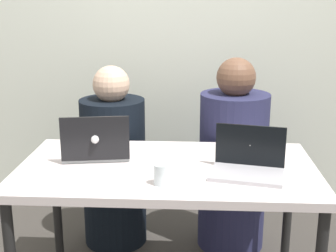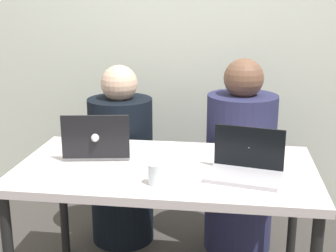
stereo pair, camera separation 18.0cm
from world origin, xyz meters
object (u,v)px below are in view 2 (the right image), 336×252
(water_glass_center, at_px, (155,176))
(laptop_back_left, at_px, (98,147))
(laptop_front_right, at_px, (245,166))
(person_on_left, at_px, (121,165))
(person_on_right, at_px, (240,167))

(water_glass_center, bearing_deg, laptop_back_left, 137.08)
(laptop_back_left, xyz_separation_m, laptop_front_right, (0.75, -0.18, -0.00))
(laptop_back_left, distance_m, water_glass_center, 0.48)
(person_on_left, bearing_deg, laptop_front_right, 128.00)
(laptop_front_right, relative_size, water_glass_center, 3.99)
(laptop_back_left, distance_m, laptop_front_right, 0.77)
(person_on_left, relative_size, laptop_back_left, 3.10)
(water_glass_center, bearing_deg, laptop_front_right, 21.13)
(person_on_right, height_order, laptop_front_right, person_on_right)
(person_on_right, height_order, laptop_back_left, person_on_right)
(laptop_front_right, distance_m, water_glass_center, 0.42)
(person_on_right, xyz_separation_m, water_glass_center, (-0.39, -0.84, 0.25))
(laptop_front_right, bearing_deg, laptop_back_left, 178.81)
(person_on_left, height_order, person_on_right, person_on_right)
(person_on_left, xyz_separation_m, laptop_front_right, (0.76, -0.69, 0.29))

